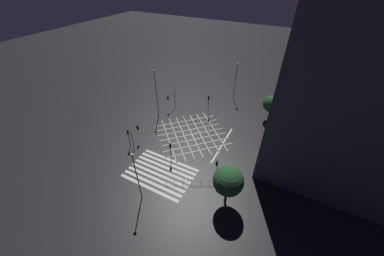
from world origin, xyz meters
The scene contains 14 objects.
ground_plane centered at (0.00, 0.00, 0.00)m, with size 200.00×200.00×0.00m, color black.
road_markings centered at (0.28, -6.54, 0.00)m, with size 15.79×22.24×0.01m.
traffic_light_nw_cross centered at (-8.70, 6.41, 2.73)m, with size 0.36×3.06×3.67m.
traffic_light_median_south centered at (0.09, -7.74, 2.71)m, with size 0.36×0.39×3.78m.
traffic_light_median_north centered at (-0.20, 7.94, 3.18)m, with size 0.36×0.39×4.47m.
traffic_light_se_main centered at (8.23, -7.88, 2.79)m, with size 0.39×0.36×3.90m.
traffic_light_sw_main centered at (-8.31, -8.18, 2.66)m, with size 0.39×0.36×3.72m.
traffic_light_sw_cross centered at (-7.88, -6.82, 2.64)m, with size 0.36×2.05×3.62m.
street_lamp_east centered at (2.47, 17.34, 6.32)m, with size 0.55×0.55×8.72m.
street_lamp_west centered at (0.14, -15.82, 5.50)m, with size 0.42×0.42×8.62m.
street_lamp_far centered at (-9.68, 2.71, 6.50)m, with size 0.44×0.44×10.26m.
street_tree_near centered at (12.02, 12.09, 3.77)m, with size 3.45×3.45×5.50m.
street_tree_far centered at (11.00, -11.16, 4.66)m, with size 3.99×3.99×6.68m.
pedestrian_railing centered at (5.47, -10.50, 0.67)m, with size 7.01×3.68×1.05m.
Camera 1 is at (14.90, -28.58, 26.56)m, focal length 20.00 mm.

